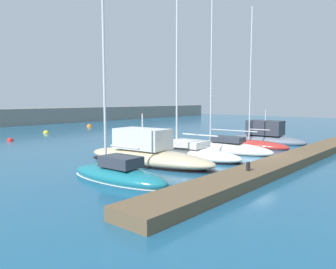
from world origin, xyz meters
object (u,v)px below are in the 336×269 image
object	(u,v)px
sailboat_teal_nearest	(118,174)
mooring_buoy_orange	(89,127)
sailboat_ivory_fourth	(220,148)
sailboat_red_fifth	(254,144)
motorboat_slate_sixth	(266,136)
dock_bollard	(248,166)
mooring_buoy_red	(10,141)
motorboat_sand_second	(146,154)
sailboat_white_third	(190,153)
mooring_buoy_yellow	(46,133)

from	to	relation	value
sailboat_teal_nearest	mooring_buoy_orange	xyz separation A→B (m)	(19.57, 29.33, -0.33)
sailboat_ivory_fourth	sailboat_red_fifth	bearing A→B (deg)	-110.91
sailboat_ivory_fourth	motorboat_slate_sixth	size ratio (longest dim) A/B	1.80
sailboat_red_fifth	dock_bollard	distance (m)	12.59
sailboat_red_fifth	motorboat_slate_sixth	bearing A→B (deg)	-86.52
sailboat_red_fifth	sailboat_ivory_fourth	bearing A→B (deg)	69.47
mooring_buoy_red	motorboat_slate_sixth	bearing A→B (deg)	-51.88
motorboat_sand_second	mooring_buoy_red	xyz separation A→B (m)	(-0.49, 18.57, -0.63)
dock_bollard	motorboat_sand_second	bearing A→B (deg)	89.65
sailboat_white_third	mooring_buoy_orange	world-z (taller)	sailboat_white_third
sailboat_ivory_fourth	motorboat_slate_sixth	world-z (taller)	sailboat_ivory_fourth
motorboat_sand_second	sailboat_red_fifth	world-z (taller)	sailboat_red_fifth
mooring_buoy_yellow	sailboat_ivory_fourth	bearing A→B (deg)	-86.51
dock_bollard	sailboat_teal_nearest	bearing A→B (deg)	129.59
mooring_buoy_red	motorboat_sand_second	bearing A→B (deg)	-88.48
sailboat_red_fifth	motorboat_slate_sixth	world-z (taller)	sailboat_red_fifth
motorboat_sand_second	mooring_buoy_yellow	distance (m)	23.98
sailboat_teal_nearest	mooring_buoy_red	world-z (taller)	sailboat_teal_nearest
sailboat_red_fifth	dock_bollard	size ratio (longest dim) A/B	27.84
mooring_buoy_orange	sailboat_ivory_fourth	bearing A→B (deg)	-105.66
sailboat_teal_nearest	sailboat_ivory_fourth	bearing A→B (deg)	-86.46
motorboat_sand_second	sailboat_red_fifth	xyz separation A→B (m)	(11.36, -1.94, -0.39)
mooring_buoy_yellow	motorboat_slate_sixth	bearing A→B (deg)	-69.56
mooring_buoy_orange	mooring_buoy_yellow	bearing A→B (deg)	-157.07
sailboat_teal_nearest	motorboat_sand_second	xyz separation A→B (m)	(4.26, 2.15, 0.30)
sailboat_white_third	mooring_buoy_red	world-z (taller)	sailboat_white_third
sailboat_ivory_fourth	mooring_buoy_orange	world-z (taller)	sailboat_ivory_fourth
sailboat_teal_nearest	mooring_buoy_yellow	distance (m)	27.36
motorboat_slate_sixth	mooring_buoy_orange	world-z (taller)	motorboat_slate_sixth
sailboat_red_fifth	motorboat_slate_sixth	size ratio (longest dim) A/B	1.61
motorboat_slate_sixth	sailboat_teal_nearest	bearing A→B (deg)	89.32
sailboat_red_fifth	motorboat_sand_second	bearing A→B (deg)	74.45
sailboat_white_third	dock_bollard	distance (m)	7.29
motorboat_slate_sixth	dock_bollard	distance (m)	16.28
mooring_buoy_red	mooring_buoy_yellow	xyz separation A→B (m)	(6.47, 4.65, 0.00)
sailboat_red_fifth	motorboat_slate_sixth	distance (m)	3.82
sailboat_teal_nearest	sailboat_white_third	xyz separation A→B (m)	(7.75, 1.27, 0.02)
sailboat_red_fifth	sailboat_white_third	bearing A→B (deg)	76.51
motorboat_sand_second	sailboat_white_third	distance (m)	3.62
mooring_buoy_orange	mooring_buoy_yellow	world-z (taller)	mooring_buoy_orange
sailboat_white_third	motorboat_slate_sixth	world-z (taller)	sailboat_white_third
mooring_buoy_red	dock_bollard	distance (m)	25.84
mooring_buoy_yellow	sailboat_white_third	bearing A→B (deg)	-95.86
mooring_buoy_yellow	sailboat_red_fifth	bearing A→B (deg)	-77.91
mooring_buoy_orange	dock_bollard	distance (m)	37.70
sailboat_ivory_fourth	mooring_buoy_yellow	xyz separation A→B (m)	(-1.47, 24.13, -0.26)
sailboat_white_third	mooring_buoy_red	xyz separation A→B (m)	(-3.99, 19.46, -0.35)
mooring_buoy_yellow	motorboat_sand_second	bearing A→B (deg)	-104.42
sailboat_ivory_fourth	sailboat_teal_nearest	bearing A→B (deg)	89.81
sailboat_white_third	sailboat_ivory_fourth	bearing A→B (deg)	-92.82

